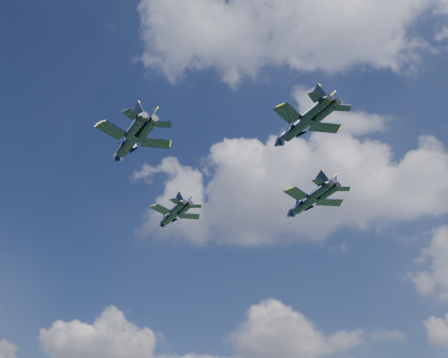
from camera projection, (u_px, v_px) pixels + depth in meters
jet_lead at (171, 217)px, 119.21m from camera, size 13.19×12.45×3.49m
jet_left at (128, 144)px, 96.11m from camera, size 15.52×14.64×4.11m
jet_right at (305, 203)px, 116.18m from camera, size 15.80×15.60×4.27m
jet_slot at (297, 128)px, 91.72m from camera, size 15.07×13.86×3.94m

